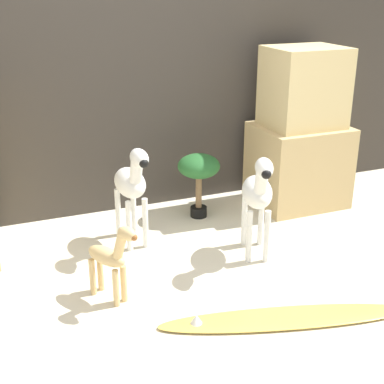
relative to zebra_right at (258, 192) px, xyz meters
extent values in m
plane|color=beige|center=(-0.59, -0.49, -0.45)|extent=(14.00, 14.00, 0.00)
cube|color=#38332D|center=(-0.59, 1.12, 0.65)|extent=(6.40, 0.08, 2.20)
cube|color=tan|center=(0.74, 0.69, -0.13)|extent=(0.68, 0.58, 0.64)
cube|color=#DBC184|center=(0.74, 0.69, 0.49)|extent=(0.55, 0.47, 0.60)
cylinder|color=silver|center=(0.03, -0.09, -0.27)|extent=(0.04, 0.04, 0.35)
cylinder|color=silver|center=(-0.08, -0.06, -0.27)|extent=(0.04, 0.04, 0.35)
cylinder|color=silver|center=(0.11, 0.13, -0.27)|extent=(0.04, 0.04, 0.35)
cylinder|color=silver|center=(0.00, 0.17, -0.27)|extent=(0.04, 0.04, 0.35)
ellipsoid|color=silver|center=(0.01, 0.04, -0.01)|extent=(0.30, 0.39, 0.19)
cylinder|color=silver|center=(-0.04, -0.10, 0.13)|extent=(0.12, 0.16, 0.23)
ellipsoid|color=silver|center=(-0.06, -0.16, 0.22)|extent=(0.16, 0.22, 0.12)
sphere|color=black|center=(-0.09, -0.24, 0.21)|extent=(0.06, 0.06, 0.06)
cube|color=black|center=(-0.04, -0.10, 0.14)|extent=(0.05, 0.09, 0.19)
cylinder|color=silver|center=(-0.63, 0.38, -0.27)|extent=(0.04, 0.04, 0.35)
cylinder|color=silver|center=(-0.74, 0.38, -0.27)|extent=(0.04, 0.04, 0.35)
cylinder|color=silver|center=(-0.64, 0.62, -0.27)|extent=(0.04, 0.04, 0.35)
cylinder|color=silver|center=(-0.76, 0.62, -0.27)|extent=(0.04, 0.04, 0.35)
ellipsoid|color=silver|center=(-0.69, 0.50, -0.01)|extent=(0.21, 0.35, 0.19)
cylinder|color=silver|center=(-0.69, 0.35, 0.13)|extent=(0.09, 0.14, 0.23)
ellipsoid|color=silver|center=(-0.68, 0.29, 0.22)|extent=(0.12, 0.20, 0.12)
sphere|color=black|center=(-0.68, 0.21, 0.21)|extent=(0.06, 0.06, 0.06)
cube|color=black|center=(-0.69, 0.35, 0.14)|extent=(0.02, 0.09, 0.19)
cylinder|color=tan|center=(-0.94, -0.20, -0.34)|extent=(0.04, 0.04, 0.22)
cylinder|color=tan|center=(-0.99, -0.23, -0.34)|extent=(0.04, 0.04, 0.22)
cylinder|color=tan|center=(-1.04, -0.04, -0.34)|extent=(0.04, 0.04, 0.22)
cylinder|color=tan|center=(-1.09, -0.07, -0.34)|extent=(0.04, 0.04, 0.22)
ellipsoid|color=tan|center=(-1.01, -0.13, -0.18)|extent=(0.22, 0.29, 0.10)
cylinder|color=tan|center=(-0.96, -0.23, -0.07)|extent=(0.10, 0.12, 0.19)
ellipsoid|color=tan|center=(-0.93, -0.28, 0.01)|extent=(0.12, 0.14, 0.07)
sphere|color=brown|center=(-0.90, -0.33, 0.00)|extent=(0.04, 0.04, 0.04)
cylinder|color=black|center=(-0.11, 0.72, -0.41)|extent=(0.13, 0.13, 0.08)
cylinder|color=brown|center=(-0.11, 0.72, -0.25)|extent=(0.05, 0.05, 0.24)
ellipsoid|color=#235B28|center=(-0.11, 0.72, -0.04)|extent=(0.32, 0.32, 0.17)
ellipsoid|color=gold|center=(-0.19, -0.70, -0.43)|extent=(1.38, 0.56, 0.03)
cone|color=white|center=(-0.65, -0.58, -0.40)|extent=(0.08, 0.08, 0.05)
camera|label=1|loc=(-1.55, -2.74, 1.25)|focal=50.00mm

